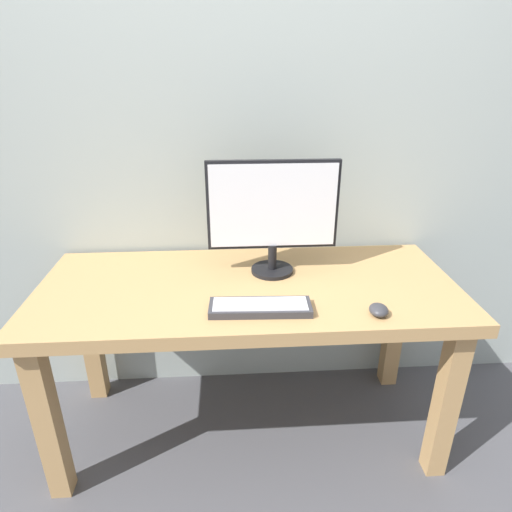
% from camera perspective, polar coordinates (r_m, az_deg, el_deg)
% --- Properties ---
extents(ground_plane, '(6.00, 6.00, 0.00)m').
position_cam_1_polar(ground_plane, '(2.18, -0.90, -21.40)').
color(ground_plane, '#4C4C51').
extents(wall_back, '(3.06, 0.04, 3.00)m').
position_cam_1_polar(wall_back, '(1.93, -1.86, 22.32)').
color(wall_back, '#9EA8A3').
rests_on(wall_back, ground_plane).
extents(desk, '(1.66, 0.71, 0.75)m').
position_cam_1_polar(desk, '(1.78, -1.03, -6.66)').
color(desk, tan).
rests_on(desk, ground_plane).
extents(monitor, '(0.52, 0.17, 0.47)m').
position_cam_1_polar(monitor, '(1.74, 2.22, 5.79)').
color(monitor, black).
rests_on(monitor, desk).
extents(keyboard_primary, '(0.36, 0.13, 0.03)m').
position_cam_1_polar(keyboard_primary, '(1.55, 0.55, -6.72)').
color(keyboard_primary, '#333338').
rests_on(keyboard_primary, desk).
extents(mouse, '(0.07, 0.09, 0.04)m').
position_cam_1_polar(mouse, '(1.58, 15.76, -6.81)').
color(mouse, '#333338').
rests_on(mouse, desk).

